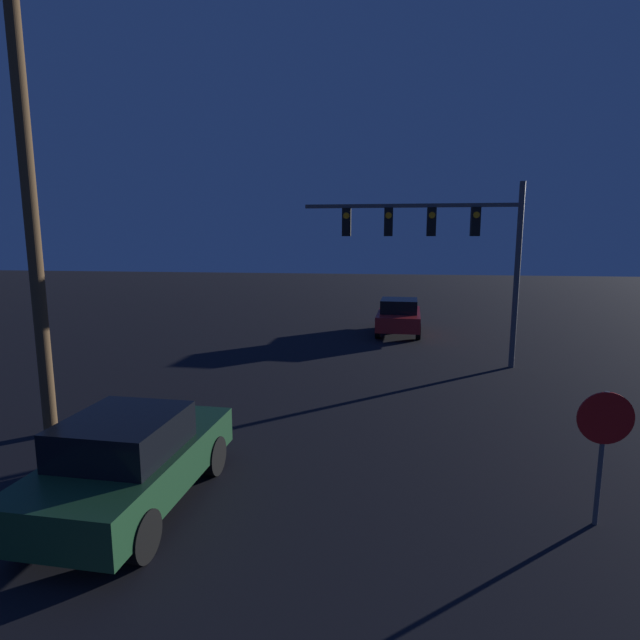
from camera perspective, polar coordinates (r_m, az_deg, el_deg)
The scene contains 5 objects.
car_near at distance 8.50m, azimuth -20.80°, elevation -14.72°, with size 1.97×4.10×1.54m.
car_far at distance 22.04m, azimuth 9.01°, elevation 0.46°, with size 1.99×4.11×1.54m.
traffic_signal_mast at distance 16.56m, azimuth 14.12°, elevation 9.15°, with size 6.86×0.30×5.88m.
stop_sign at distance 8.34m, azimuth 29.69°, elevation -11.17°, with size 0.77×0.07×2.03m.
utility_pole at distance 11.72m, azimuth -30.33°, elevation 12.72°, with size 1.28×0.28×9.96m.
Camera 1 is at (1.65, 2.23, 4.17)m, focal length 28.00 mm.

